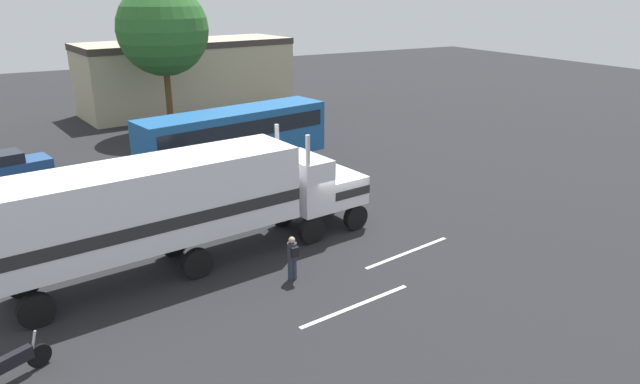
# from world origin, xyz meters

# --- Properties ---
(ground_plane) EXTENTS (120.00, 120.00, 0.00)m
(ground_plane) POSITION_xyz_m (0.00, 0.00, 0.00)
(ground_plane) COLOR #232326
(lane_stripe_near) EXTENTS (4.37, 0.84, 0.01)m
(lane_stripe_near) POSITION_xyz_m (1.32, -3.50, 0.01)
(lane_stripe_near) COLOR silver
(lane_stripe_near) RESTS_ON ground_plane
(lane_stripe_mid) EXTENTS (4.39, 0.68, 0.01)m
(lane_stripe_mid) POSITION_xyz_m (-2.57, -5.84, 0.01)
(lane_stripe_mid) COLOR silver
(lane_stripe_mid) RESTS_ON ground_plane
(semi_truck) EXTENTS (14.36, 4.47, 4.50)m
(semi_truck) POSITION_xyz_m (-6.46, -0.35, 2.52)
(semi_truck) COLOR white
(semi_truck) RESTS_ON ground_plane
(person_bystander) EXTENTS (0.34, 0.45, 1.63)m
(person_bystander) POSITION_xyz_m (-3.56, -3.23, 0.89)
(person_bystander) COLOR #2D3347
(person_bystander) RESTS_ON ground_plane
(parked_bus) EXTENTS (11.29, 4.63, 3.40)m
(parked_bus) POSITION_xyz_m (-0.55, 9.93, 2.07)
(parked_bus) COLOR #1E5999
(parked_bus) RESTS_ON ground_plane
(parked_car) EXTENTS (4.68, 2.69, 1.57)m
(parked_car) POSITION_xyz_m (-12.05, 13.94, 0.81)
(parked_car) COLOR #234C8C
(parked_car) RESTS_ON ground_plane
(motorcycle) EXTENTS (1.94, 1.02, 1.12)m
(motorcycle) POSITION_xyz_m (-12.38, -4.58, 0.48)
(motorcycle) COLOR black
(motorcycle) RESTS_ON ground_plane
(tree_left) EXTENTS (6.19, 6.19, 10.17)m
(tree_left) POSITION_xyz_m (-1.32, 20.70, 7.06)
(tree_left) COLOR brown
(tree_left) RESTS_ON ground_plane
(building_backdrop) EXTENTS (17.92, 8.17, 5.70)m
(building_backdrop) POSITION_xyz_m (2.29, 27.99, 3.06)
(building_backdrop) COLOR #B7AD8C
(building_backdrop) RESTS_ON ground_plane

